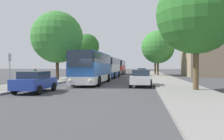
# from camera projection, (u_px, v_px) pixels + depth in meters

# --- Properties ---
(ground_plane) EXTENTS (300.00, 300.00, 0.00)m
(ground_plane) POSITION_uv_depth(u_px,v_px,m) (97.00, 88.00, 18.99)
(ground_plane) COLOR #424244
(ground_plane) RESTS_ON ground
(sidewalk_left) EXTENTS (4.00, 120.00, 0.15)m
(sidewalk_left) POSITION_uv_depth(u_px,v_px,m) (22.00, 86.00, 19.98)
(sidewalk_left) COLOR gray
(sidewalk_left) RESTS_ON ground_plane
(sidewalk_right) EXTENTS (4.00, 120.00, 0.15)m
(sidewalk_right) POSITION_uv_depth(u_px,v_px,m) (180.00, 88.00, 17.99)
(sidewalk_right) COLOR gray
(sidewalk_right) RESTS_ON ground_plane
(building_right_background) EXTENTS (14.07, 10.07, 15.65)m
(building_right_background) POSITION_uv_depth(u_px,v_px,m) (224.00, 35.00, 40.68)
(building_right_background) COLOR gray
(building_right_background) RESTS_ON ground_plane
(bus_front) EXTENTS (2.84, 10.49, 3.27)m
(bus_front) POSITION_uv_depth(u_px,v_px,m) (93.00, 67.00, 23.45)
(bus_front) COLOR silver
(bus_front) RESTS_ON ground_plane
(bus_middle) EXTENTS (2.86, 11.37, 3.26)m
(bus_middle) POSITION_uv_depth(u_px,v_px,m) (109.00, 67.00, 36.63)
(bus_middle) COLOR #2D519E
(bus_middle) RESTS_ON ground_plane
(bus_rear) EXTENTS (2.85, 11.07, 3.25)m
(bus_rear) POSITION_uv_depth(u_px,v_px,m) (119.00, 67.00, 51.10)
(bus_rear) COLOR gray
(bus_rear) RESTS_ON ground_plane
(parked_car_left_curb) EXTENTS (1.99, 4.02, 1.51)m
(parked_car_left_curb) POSITION_uv_depth(u_px,v_px,m) (35.00, 81.00, 15.54)
(parked_car_left_curb) COLOR #233D9E
(parked_car_left_curb) RESTS_ON ground_plane
(parked_car_right_near) EXTENTS (2.08, 4.19, 1.56)m
(parked_car_right_near) POSITION_uv_depth(u_px,v_px,m) (141.00, 78.00, 20.15)
(parked_car_right_near) COLOR silver
(parked_car_right_near) RESTS_ON ground_plane
(parked_car_right_far) EXTENTS (2.06, 4.07, 1.52)m
(parked_car_right_far) POSITION_uv_depth(u_px,v_px,m) (142.00, 72.00, 42.47)
(parked_car_right_far) COLOR #236B38
(parked_car_right_far) RESTS_ON ground_plane
(bus_stop_sign) EXTENTS (0.08, 0.45, 2.79)m
(bus_stop_sign) POSITION_uv_depth(u_px,v_px,m) (10.00, 66.00, 17.56)
(bus_stop_sign) COLOR gray
(bus_stop_sign) RESTS_ON sidewalk_left
(pedestrian_waiting_near) EXTENTS (0.36, 0.36, 1.60)m
(pedestrian_waiting_near) POSITION_uv_depth(u_px,v_px,m) (35.00, 76.00, 20.09)
(pedestrian_waiting_near) COLOR #23232D
(pedestrian_waiting_near) RESTS_ON sidewalk_left
(tree_left_near) EXTENTS (5.21, 5.21, 8.66)m
(tree_left_near) POSITION_uv_depth(u_px,v_px,m) (87.00, 46.00, 46.43)
(tree_left_near) COLOR brown
(tree_left_near) RESTS_ON sidewalk_left
(tree_left_far) EXTENTS (6.68, 6.68, 8.86)m
(tree_left_far) POSITION_uv_depth(u_px,v_px,m) (57.00, 37.00, 28.37)
(tree_left_far) COLOR #47331E
(tree_left_far) RESTS_ON sidewalk_left
(tree_right_near) EXTENTS (4.69, 4.69, 7.51)m
(tree_right_near) POSITION_uv_depth(u_px,v_px,m) (155.00, 51.00, 48.72)
(tree_right_near) COLOR #513D23
(tree_right_near) RESTS_ON sidewalk_right
(tree_right_mid) EXTENTS (6.48, 6.48, 8.81)m
(tree_right_mid) POSITION_uv_depth(u_px,v_px,m) (158.00, 47.00, 42.98)
(tree_right_mid) COLOR brown
(tree_right_mid) RESTS_ON sidewalk_right
(tree_right_far) EXTENTS (5.82, 5.82, 8.44)m
(tree_right_far) POSITION_uv_depth(u_px,v_px,m) (196.00, 14.00, 15.94)
(tree_right_far) COLOR brown
(tree_right_far) RESTS_ON sidewalk_right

